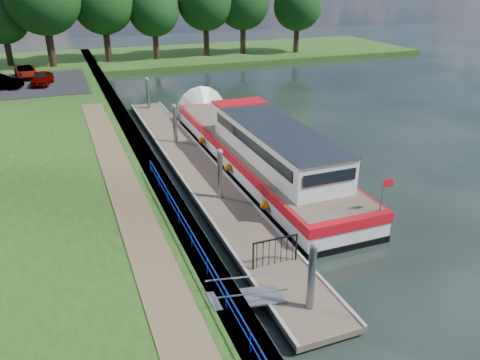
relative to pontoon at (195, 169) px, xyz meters
name	(u,v)px	position (x,y,z in m)	size (l,w,h in m)	color
ground	(301,308)	(0.00, -13.00, -0.18)	(160.00, 160.00, 0.00)	black
bank_edge	(145,160)	(-2.55, 2.00, 0.20)	(1.10, 90.00, 0.78)	#473D2D
far_bank	(199,55)	(12.00, 39.00, 0.12)	(60.00, 18.00, 0.60)	#224814
footpath	(132,209)	(-4.40, -5.00, 0.62)	(1.60, 40.00, 0.05)	brown
carpark	(10,85)	(-11.00, 25.00, 0.62)	(14.00, 12.00, 0.06)	black
blue_fence	(199,247)	(-2.75, -10.00, 1.13)	(0.04, 18.04, 0.72)	#0C2DBF
pontoon	(195,169)	(0.00, 0.00, 0.00)	(2.50, 30.00, 0.56)	brown
mooring_piles	(195,151)	(0.00, 0.00, 1.10)	(0.30, 27.30, 3.55)	gray
gangway	(247,297)	(-1.85, -12.50, 0.44)	(2.58, 1.00, 0.92)	#A5A8AD
gate_panel	(275,248)	(0.00, -10.80, 0.97)	(1.85, 0.05, 1.15)	black
barge	(253,147)	(3.60, -0.12, 0.90)	(4.36, 21.15, 4.78)	black
car_a	(42,78)	(-8.06, 23.97, 1.29)	(1.52, 3.77, 1.28)	#999999
car_d	(26,72)	(-9.56, 28.06, 1.26)	(2.01, 4.35, 1.21)	#999999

